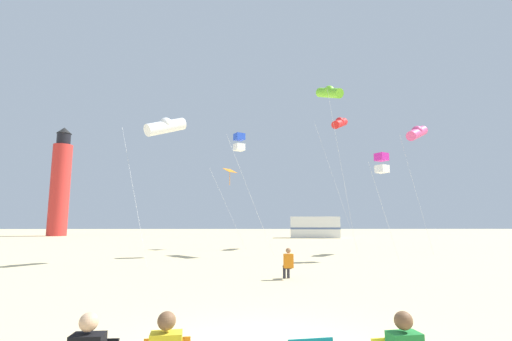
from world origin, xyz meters
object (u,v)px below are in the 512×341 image
object	(u,v)px
kite_diamond_orange	(230,173)
kite_tube_lime	(329,92)
kite_tube_rainbow	(417,133)
rv_van_white	(315,227)
kite_flyer_standing	(288,263)
kite_tube_white	(166,126)
kite_tube_scarlet	(340,123)
kite_box_magenta	(382,163)
kite_box_blue	(239,142)
lighthouse_distant	(60,184)

from	to	relation	value
kite_diamond_orange	kite_tube_lime	bearing A→B (deg)	-31.37
kite_tube_rainbow	rv_van_white	xyz separation A→B (m)	(-3.34, 23.37, -7.08)
kite_flyer_standing	kite_tube_rainbow	world-z (taller)	kite_tube_rainbow
kite_tube_rainbow	kite_tube_white	distance (m)	17.59
kite_tube_scarlet	rv_van_white	world-z (taller)	kite_tube_scarlet
kite_diamond_orange	kite_box_magenta	xyz separation A→B (m)	(9.28, -8.97, -0.61)
kite_box_blue	lighthouse_distant	bearing A→B (deg)	131.46
kite_flyer_standing	kite_tube_lime	world-z (taller)	kite_tube_lime
kite_diamond_orange	kite_tube_rainbow	world-z (taller)	kite_tube_rainbow
kite_diamond_orange	kite_box_blue	size ratio (longest dim) A/B	0.82
kite_tube_rainbow	lighthouse_distant	distance (m)	51.23
kite_tube_rainbow	kite_tube_white	bearing A→B (deg)	-162.96
kite_tube_scarlet	kite_tube_white	world-z (taller)	kite_tube_scarlet
kite_tube_white	kite_box_magenta	bearing A→B (deg)	2.41
kite_box_magenta	kite_tube_rainbow	size ratio (longest dim) A/B	0.66
kite_diamond_orange	kite_box_magenta	world-z (taller)	kite_diamond_orange
kite_tube_lime	lighthouse_distant	xyz separation A→B (m)	(-34.91, 30.62, -3.55)
kite_flyer_standing	kite_tube_lime	bearing A→B (deg)	-119.93
kite_tube_lime	kite_tube_scarlet	bearing A→B (deg)	69.03
kite_tube_scarlet	kite_tube_rainbow	bearing A→B (deg)	-51.48
kite_flyer_standing	kite_tube_rainbow	distance (m)	17.28
kite_diamond_orange	lighthouse_distant	distance (m)	37.97
kite_tube_rainbow	rv_van_white	distance (m)	24.65
kite_box_blue	kite_flyer_standing	bearing A→B (deg)	-77.17
kite_box_magenta	kite_box_blue	bearing A→B (deg)	161.07
kite_tube_lime	kite_diamond_orange	bearing A→B (deg)	148.63
rv_van_white	lighthouse_distant	bearing A→B (deg)	174.17
kite_tube_rainbow	rv_van_white	bearing A→B (deg)	98.14
kite_flyer_standing	kite_tube_white	size ratio (longest dim) A/B	0.14
lighthouse_distant	kite_box_magenta	bearing A→B (deg)	-43.63
kite_tube_lime	kite_box_blue	size ratio (longest dim) A/B	1.53
kite_tube_scarlet	lighthouse_distant	size ratio (longest dim) A/B	0.68
kite_diamond_orange	kite_box_blue	world-z (taller)	kite_box_blue
kite_box_blue	rv_van_white	xyz separation A→B (m)	(9.39, 25.14, -5.93)
kite_diamond_orange	rv_van_white	bearing A→B (deg)	61.47
kite_tube_lime	lighthouse_distant	size ratio (longest dim) A/B	0.72
lighthouse_distant	rv_van_white	size ratio (longest dim) A/B	2.54
kite_flyer_standing	rv_van_white	size ratio (longest dim) A/B	0.18
kite_diamond_orange	kite_tube_white	size ratio (longest dim) A/B	0.80
kite_tube_scarlet	kite_tube_white	size ratio (longest dim) A/B	1.39
kite_tube_scarlet	rv_van_white	size ratio (longest dim) A/B	1.72
kite_tube_rainbow	lighthouse_distant	xyz separation A→B (m)	(-41.19, 30.45, -0.64)
kite_tube_scarlet	rv_van_white	xyz separation A→B (m)	(0.86, 18.09, -9.27)
kite_tube_scarlet	kite_tube_rainbow	distance (m)	7.09
kite_tube_rainbow	kite_flyer_standing	bearing A→B (deg)	-133.46
kite_flyer_standing	kite_box_magenta	distance (m)	10.24
kite_tube_white	kite_diamond_orange	bearing A→B (deg)	71.88
kite_box_magenta	lighthouse_distant	distance (m)	50.89
kite_diamond_orange	lighthouse_distant	world-z (taller)	lighthouse_distant
kite_diamond_orange	kite_tube_lime	distance (m)	10.16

